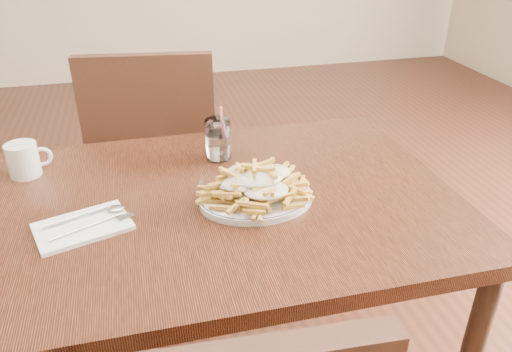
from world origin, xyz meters
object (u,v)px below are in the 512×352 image
object	(u,v)px
water_glass	(218,142)
loaded_fries	(256,181)
table	(210,225)
fries_plate	(256,198)
coffee_mug	(24,160)
chair_far	(156,157)

from	to	relation	value
water_glass	loaded_fries	bearing A→B (deg)	-80.18
water_glass	table	bearing A→B (deg)	-106.66
fries_plate	water_glass	bearing A→B (deg)	99.82
water_glass	coffee_mug	distance (m)	0.51
table	chair_far	xyz separation A→B (m)	(-0.10, 0.68, -0.13)
water_glass	coffee_mug	xyz separation A→B (m)	(-0.51, 0.02, -0.01)
loaded_fries	coffee_mug	distance (m)	0.62
table	fries_plate	distance (m)	0.15
fries_plate	loaded_fries	distance (m)	0.05
loaded_fries	water_glass	world-z (taller)	water_glass
chair_far	loaded_fries	distance (m)	0.80
table	coffee_mug	size ratio (longest dim) A/B	10.73
coffee_mug	chair_far	bearing A→B (deg)	52.31
water_glass	chair_far	bearing A→B (deg)	108.58
coffee_mug	fries_plate	bearing A→B (deg)	-26.85
loaded_fries	coffee_mug	bearing A→B (deg)	153.15
table	coffee_mug	distance (m)	0.52
chair_far	coffee_mug	xyz separation A→B (m)	(-0.35, -0.45, 0.25)
table	loaded_fries	bearing A→B (deg)	-21.42
fries_plate	chair_far	bearing A→B (deg)	105.60
table	fries_plate	size ratio (longest dim) A/B	3.85
chair_far	water_glass	xyz separation A→B (m)	(0.16, -0.47, 0.26)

